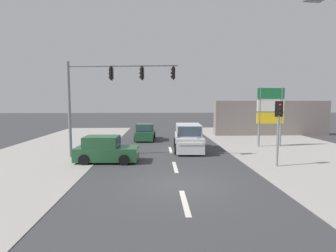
{
  "coord_description": "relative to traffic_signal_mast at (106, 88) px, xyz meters",
  "views": [
    {
      "loc": [
        -0.96,
        -10.88,
        3.55
      ],
      "look_at": [
        -0.34,
        4.0,
        2.14
      ],
      "focal_mm": 28.0,
      "sensor_mm": 36.0,
      "label": 1
    }
  ],
  "objects": [
    {
      "name": "kerb_left_verge",
      "position": [
        -4.41,
        -1.52,
        -4.34
      ],
      "size": [
        8.0,
        40.0,
        0.02
      ],
      "primitive_type": "cube",
      "color": "#A39E99",
      "rests_on": "ground"
    },
    {
      "name": "lane_dash_mid",
      "position": [
        4.09,
        -2.52,
        -4.35
      ],
      "size": [
        0.2,
        2.4,
        0.01
      ],
      "primitive_type": "cube",
      "color": "silver",
      "rests_on": "ground"
    },
    {
      "name": "hatchback_crossing_left",
      "position": [
        0.11,
        -1.17,
        -3.65
      ],
      "size": [
        3.69,
        1.87,
        1.53
      ],
      "color": "#235633",
      "rests_on": "ground"
    },
    {
      "name": "traffic_signal_mast",
      "position": [
        0.0,
        0.0,
        0.0
      ],
      "size": [
        6.86,
        1.02,
        6.0
      ],
      "color": "slate",
      "rests_on": "ground"
    },
    {
      "name": "lane_dash_far",
      "position": [
        4.09,
        2.48,
        -4.35
      ],
      "size": [
        0.2,
        2.4,
        0.01
      ],
      "primitive_type": "cube",
      "color": "silver",
      "rests_on": "ground"
    },
    {
      "name": "suv_receding_far",
      "position": [
        5.38,
        2.29,
        -3.47
      ],
      "size": [
        2.23,
        4.62,
        1.9
      ],
      "color": "silver",
      "rests_on": "ground"
    },
    {
      "name": "shopfront_wall_far",
      "position": [
        15.09,
        10.48,
        -2.55
      ],
      "size": [
        12.0,
        1.0,
        3.6
      ],
      "primitive_type": "cube",
      "color": "gray",
      "rests_on": "ground"
    },
    {
      "name": "ground_plane",
      "position": [
        4.09,
        -5.52,
        -4.35
      ],
      "size": [
        140.0,
        140.0,
        0.0
      ],
      "primitive_type": "plane",
      "color": "#3A3A3D"
    },
    {
      "name": "hatchback_kerbside_parked",
      "position": [
        2.02,
        7.46,
        -3.65
      ],
      "size": [
        1.86,
        3.68,
        1.53
      ],
      "color": "#235633",
      "rests_on": "ground"
    },
    {
      "name": "shopping_plaza_sign",
      "position": [
        11.91,
        3.57,
        -1.37
      ],
      "size": [
        2.1,
        0.16,
        4.6
      ],
      "color": "slate",
      "rests_on": "ground"
    },
    {
      "name": "lane_dash_near",
      "position": [
        4.09,
        -7.52,
        -4.35
      ],
      "size": [
        0.2,
        2.4,
        0.01
      ],
      "primitive_type": "cube",
      "color": "silver",
      "rests_on": "ground"
    },
    {
      "name": "pedestal_signal_right_kerb",
      "position": [
        9.64,
        -2.67,
        -1.94
      ],
      "size": [
        0.44,
        0.29,
        3.56
      ],
      "color": "slate",
      "rests_on": "ground"
    }
  ]
}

